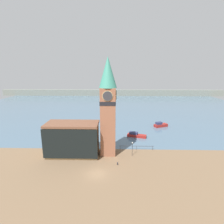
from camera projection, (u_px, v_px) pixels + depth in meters
ground_plane at (97, 174)px, 35.40m from camera, size 160.00×160.00×0.00m
water at (110, 105)px, 104.84m from camera, size 160.00×120.00×0.00m
far_shoreline at (112, 93)px, 143.15m from camera, size 180.00×3.00×5.00m
pier_railing at (136, 146)px, 45.81m from camera, size 9.06×0.08×1.09m
clock_tower at (108, 105)px, 41.14m from camera, size 4.11×4.11×23.51m
pier_building at (73, 139)px, 42.55m from camera, size 12.71×6.16×8.15m
boat_near at (136, 135)px, 54.82m from camera, size 6.12×3.27×1.56m
boat_far at (160, 125)px, 64.66m from camera, size 5.42×3.72×1.89m
mooring_bollard_near at (117, 163)px, 38.65m from camera, size 0.26×0.26×0.63m
lamp_post at (132, 146)px, 42.34m from camera, size 0.32×0.32×3.53m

